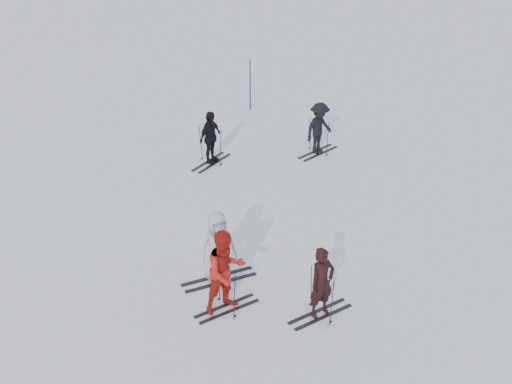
% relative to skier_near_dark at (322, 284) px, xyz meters
% --- Properties ---
extents(ground, '(120.00, 120.00, 0.00)m').
position_rel_skier_near_dark_xyz_m(ground, '(-2.94, 1.93, -0.84)').
color(ground, silver).
rests_on(ground, ground).
extents(skier_near_dark, '(0.67, 0.74, 1.69)m').
position_rel_skier_near_dark_xyz_m(skier_near_dark, '(0.00, 0.00, 0.00)').
color(skier_near_dark, black).
rests_on(skier_near_dark, ground).
extents(skier_red, '(1.15, 1.22, 2.00)m').
position_rel_skier_near_dark_xyz_m(skier_red, '(-1.97, -0.70, 0.15)').
color(skier_red, '#B01C13').
rests_on(skier_red, ground).
extents(skier_grey, '(1.02, 1.05, 1.81)m').
position_rel_skier_near_dark_xyz_m(skier_grey, '(-2.65, 0.20, 0.06)').
color(skier_grey, '#B1B4BB').
rests_on(skier_grey, ground).
extents(skier_uphill_left, '(0.56, 1.08, 1.76)m').
position_rel_skier_near_dark_xyz_m(skier_uphill_left, '(-5.92, 5.84, 0.03)').
color(skier_uphill_left, black).
rests_on(skier_uphill_left, ground).
extents(skier_uphill_far, '(1.02, 1.30, 1.76)m').
position_rel_skier_near_dark_xyz_m(skier_uphill_far, '(-3.01, 8.06, 0.04)').
color(skier_uphill_far, black).
rests_on(skier_uphill_far, ground).
extents(skis_near_dark, '(1.83, 1.58, 1.18)m').
position_rel_skier_near_dark_xyz_m(skis_near_dark, '(0.00, 0.00, -0.25)').
color(skis_near_dark, black).
rests_on(skis_near_dark, ground).
extents(skis_red, '(1.78, 1.54, 1.15)m').
position_rel_skier_near_dark_xyz_m(skis_red, '(-1.97, -0.70, -0.27)').
color(skis_red, black).
rests_on(skis_red, ground).
extents(skis_grey, '(2.06, 1.96, 1.36)m').
position_rel_skier_near_dark_xyz_m(skis_grey, '(-2.65, 0.20, -0.17)').
color(skis_grey, black).
rests_on(skis_grey, ground).
extents(skis_uphill_left, '(1.88, 1.16, 1.29)m').
position_rel_skier_near_dark_xyz_m(skis_uphill_left, '(-5.92, 5.84, -0.20)').
color(skis_uphill_left, black).
rests_on(skis_uphill_left, ground).
extents(skis_uphill_far, '(1.95, 1.48, 1.26)m').
position_rel_skier_near_dark_xyz_m(skis_uphill_far, '(-3.01, 8.06, -0.21)').
color(skis_uphill_far, black).
rests_on(skis_uphill_far, ground).
extents(piste_marker, '(0.06, 0.06, 2.03)m').
position_rel_skier_near_dark_xyz_m(piste_marker, '(-6.85, 10.78, 0.17)').
color(piste_marker, black).
rests_on(piste_marker, ground).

